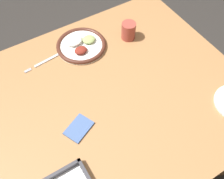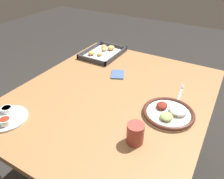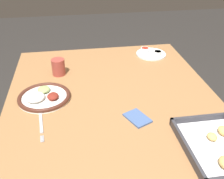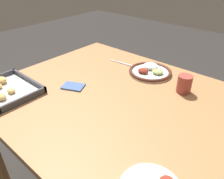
{
  "view_description": "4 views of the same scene",
  "coord_description": "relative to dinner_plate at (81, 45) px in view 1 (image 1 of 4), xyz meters",
  "views": [
    {
      "loc": [
        0.33,
        0.55,
        1.67
      ],
      "look_at": [
        -0.01,
        0.0,
        0.75
      ],
      "focal_mm": 42.0,
      "sensor_mm": 36.0,
      "label": 1
    },
    {
      "loc": [
        -0.86,
        -0.49,
        1.4
      ],
      "look_at": [
        -0.01,
        0.0,
        0.75
      ],
      "focal_mm": 35.0,
      "sensor_mm": 36.0,
      "label": 2
    },
    {
      "loc": [
        1.04,
        -0.17,
        1.41
      ],
      "look_at": [
        -0.01,
        0.0,
        0.75
      ],
      "focal_mm": 42.0,
      "sensor_mm": 36.0,
      "label": 3
    },
    {
      "loc": [
        -0.6,
        0.68,
        1.31
      ],
      "look_at": [
        -0.01,
        0.0,
        0.75
      ],
      "focal_mm": 35.0,
      "sensor_mm": 36.0,
      "label": 4
    }
  ],
  "objects": [
    {
      "name": "fork",
      "position": [
        0.18,
        -0.0,
        -0.01
      ],
      "size": [
        0.22,
        0.04,
        0.0
      ],
      "rotation": [
        0.0,
        0.0,
        0.11
      ],
      "color": "#B2B2B7",
      "rests_on": "dining_table"
    },
    {
      "name": "ground_plane",
      "position": [
        0.02,
        0.32,
        -0.74
      ],
      "size": [
        8.0,
        8.0,
        0.0
      ],
      "primitive_type": "plane",
      "color": "#282623"
    },
    {
      "name": "dining_table",
      "position": [
        0.02,
        0.32,
        -0.11
      ],
      "size": [
        1.18,
        1.0,
        0.72
      ],
      "color": "olive",
      "rests_on": "ground_plane"
    },
    {
      "name": "dinner_plate",
      "position": [
        0.0,
        0.0,
        0.0
      ],
      "size": [
        0.25,
        0.25,
        0.04
      ],
      "color": "white",
      "rests_on": "dining_table"
    },
    {
      "name": "napkin",
      "position": [
        0.22,
        0.4,
        -0.01
      ],
      "size": [
        0.13,
        0.12,
        0.01
      ],
      "color": "#3F598C",
      "rests_on": "dining_table"
    },
    {
      "name": "drinking_cup",
      "position": [
        -0.24,
        0.07,
        0.03
      ],
      "size": [
        0.07,
        0.07,
        0.09
      ],
      "color": "#993D33",
      "rests_on": "dining_table"
    }
  ]
}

